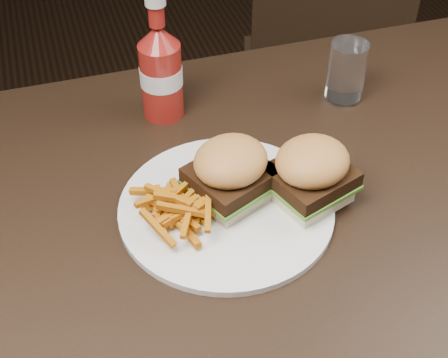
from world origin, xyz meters
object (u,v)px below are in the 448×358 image
object	(u,v)px
chair_far	(314,77)
plate	(226,208)
ketchup_bottle	(162,82)
dining_table	(302,208)
tumbler	(347,70)

from	to	relation	value
chair_far	plate	world-z (taller)	plate
chair_far	plate	distance (m)	0.92
plate	chair_far	bearing A→B (deg)	56.30
plate	ketchup_bottle	world-z (taller)	ketchup_bottle
dining_table	ketchup_bottle	xyz separation A→B (m)	(-0.14, 0.25, 0.08)
tumbler	ketchup_bottle	bearing A→B (deg)	170.80
dining_table	ketchup_bottle	bearing A→B (deg)	119.02
chair_far	tumbler	size ratio (longest dim) A/B	3.89
dining_table	plate	size ratio (longest dim) A/B	4.07
plate	tumbler	bearing A→B (deg)	36.27
ketchup_bottle	plate	bearing A→B (deg)	-83.22
chair_far	ketchup_bottle	world-z (taller)	ketchup_bottle
dining_table	ketchup_bottle	size ratio (longest dim) A/B	9.09
chair_far	ketchup_bottle	distance (m)	0.79
dining_table	chair_far	size ratio (longest dim) A/B	3.19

